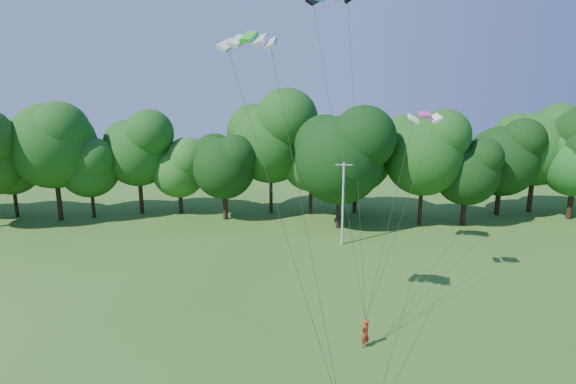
{
  "coord_description": "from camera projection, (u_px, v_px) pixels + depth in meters",
  "views": [
    {
      "loc": [
        -1.8,
        -11.92,
        13.65
      ],
      "look_at": [
        -1.31,
        13.0,
        8.1
      ],
      "focal_mm": 28.0,
      "sensor_mm": 36.0,
      "label": 1
    }
  ],
  "objects": [
    {
      "name": "utility_pole",
      "position": [
        343.0,
        203.0,
        40.41
      ],
      "size": [
        1.52,
        0.24,
        7.58
      ],
      "rotation": [
        0.0,
        0.0,
        -0.1
      ],
      "color": "#B2B3AA",
      "rests_on": "ground"
    },
    {
      "name": "kite_flyer_left",
      "position": [
        365.0,
        333.0,
        24.45
      ],
      "size": [
        0.71,
        0.68,
        1.63
      ],
      "primitive_type": "imported",
      "rotation": [
        0.0,
        0.0,
        3.81
      ],
      "color": "#AE3016",
      "rests_on": "ground"
    },
    {
      "name": "kite_green",
      "position": [
        249.0,
        37.0,
        21.74
      ],
      "size": [
        3.05,
        2.01,
        0.68
      ],
      "rotation": [
        0.0,
        0.0,
        -0.3
      ],
      "color": "green",
      "rests_on": "ground"
    },
    {
      "name": "kite_pink",
      "position": [
        424.0,
        114.0,
        28.51
      ],
      "size": [
        2.1,
        1.08,
        0.4
      ],
      "rotation": [
        0.0,
        0.0,
        -0.04
      ],
      "color": "#D33A91",
      "rests_on": "ground"
    },
    {
      "name": "tree_back_center",
      "position": [
        340.0,
        142.0,
        44.3
      ],
      "size": [
        9.72,
        9.72,
        14.14
      ],
      "color": "black",
      "rests_on": "ground"
    }
  ]
}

